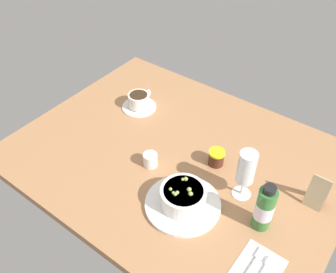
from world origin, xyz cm
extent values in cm
cube|color=#A8754C|center=(0.00, 0.00, -1.50)|extent=(110.00, 84.00, 3.00)
cylinder|color=white|center=(13.75, -16.43, 0.60)|extent=(22.82, 22.82, 1.20)
cylinder|color=white|center=(13.75, -16.43, 4.10)|extent=(13.59, 13.59, 5.81)
cylinder|color=beige|center=(13.75, -16.43, 6.21)|extent=(11.68, 11.68, 1.60)
sphere|color=#92AE4F|center=(11.89, -12.58, 7.11)|extent=(1.33, 1.33, 1.33)
sphere|color=#92AE4F|center=(12.86, -18.26, 7.11)|extent=(1.12, 1.12, 1.12)
sphere|color=#92AE4F|center=(12.76, -19.09, 7.11)|extent=(1.12, 1.12, 1.12)
sphere|color=#92AE4F|center=(14.96, -15.30, 7.11)|extent=(1.38, 1.38, 1.38)
sphere|color=#92AE4F|center=(12.07, -19.00, 7.11)|extent=(1.02, 1.02, 1.02)
sphere|color=#92AE4F|center=(10.58, -18.40, 7.11)|extent=(1.01, 1.01, 1.01)
sphere|color=#92AE4F|center=(16.17, -16.36, 7.11)|extent=(1.37, 1.37, 1.37)
sphere|color=#92AE4F|center=(11.27, -13.25, 7.11)|extent=(0.97, 0.97, 0.97)
cube|color=silver|center=(39.70, -17.31, 0.55)|extent=(2.24, 3.63, 0.40)
ellipsoid|color=silver|center=(42.50, -18.11, 0.60)|extent=(2.40, 4.00, 0.60)
cylinder|color=white|center=(-27.91, 12.74, 0.45)|extent=(13.55, 13.55, 0.90)
cylinder|color=white|center=(-27.91, 12.74, 3.51)|extent=(8.29, 8.29, 5.22)
cylinder|color=#352414|center=(-27.91, 12.74, 5.62)|extent=(7.04, 7.04, 1.00)
torus|color=white|center=(-27.68, 17.88, 3.77)|extent=(0.96, 3.63, 3.60)
cylinder|color=white|center=(-4.55, -9.08, 2.33)|extent=(4.78, 4.78, 4.66)
cone|color=white|center=(-2.41, -9.23, 4.10)|extent=(2.39, 1.83, 2.34)
cylinder|color=white|center=(25.63, -1.91, 0.20)|extent=(5.93, 5.93, 0.40)
cylinder|color=white|center=(25.63, -1.91, 3.41)|extent=(0.80, 0.80, 6.01)
cylinder|color=white|center=(25.63, -1.91, 11.81)|extent=(5.36, 5.36, 10.80)
cylinder|color=#EAECC9|center=(25.63, -1.91, 10.19)|extent=(4.39, 4.39, 6.48)
cylinder|color=#482116|center=(12.61, 4.44, 2.32)|extent=(5.14, 5.14, 4.65)
cylinder|color=yellow|center=(12.61, 4.44, 5.05)|extent=(5.40, 5.40, 0.80)
cylinder|color=#337233|center=(35.28, -8.76, 7.26)|extent=(5.17, 5.17, 14.52)
cylinder|color=silver|center=(35.28, -8.76, 6.97)|extent=(5.28, 5.28, 5.52)
cylinder|color=black|center=(35.28, -8.76, 15.45)|extent=(3.36, 3.36, 1.87)
cube|color=tan|center=(44.71, 9.54, 5.39)|extent=(5.52, 2.93, 10.87)
cube|color=tan|center=(44.71, 6.99, 5.39)|extent=(5.52, 2.93, 10.87)
camera|label=1|loc=(50.29, -72.74, 88.13)|focal=38.80mm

